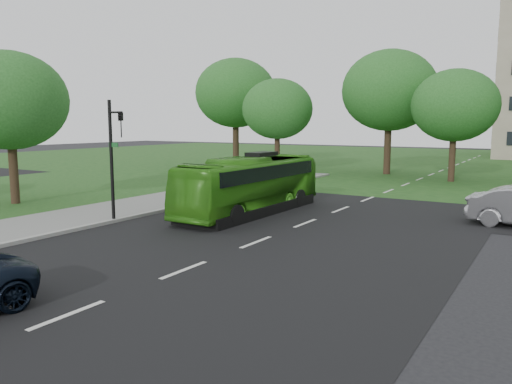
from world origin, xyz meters
TOP-DOWN VIEW (x-y plane):
  - ground at (0.00, 0.00)m, footprint 160.00×160.00m
  - street_surfaces at (-0.38, 22.75)m, footprint 120.00×120.00m
  - tree_park_a at (-11.83, 24.87)m, footprint 6.04×6.04m
  - tree_park_b at (-3.32, 28.49)m, footprint 7.81×7.81m
  - tree_park_c at (2.33, 25.59)m, footprint 6.11×6.11m
  - tree_park_f at (-18.45, 28.37)m, footprint 7.88×7.88m
  - tree_side_near at (-15.48, 2.82)m, footprint 5.98×5.98m
  - bus at (-3.34, 7.01)m, footprint 2.39×9.59m
  - traffic_light at (-7.04, 2.00)m, footprint 0.83×0.24m

SIDE VIEW (x-z plane):
  - ground at x=0.00m, z-range 0.00..0.00m
  - street_surfaces at x=-0.38m, z-range -0.05..0.10m
  - bus at x=-3.34m, z-range 0.00..2.66m
  - traffic_light at x=-7.04m, z-range 0.45..5.66m
  - tree_side_near at x=-15.48m, z-range 1.42..9.36m
  - tree_park_a at x=-11.83m, z-range 1.43..9.45m
  - tree_park_c at x=2.33m, z-range 1.45..9.56m
  - tree_park_b at x=-3.32m, z-range 1.78..12.02m
  - tree_park_f at x=-18.45m, z-range 1.89..12.41m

